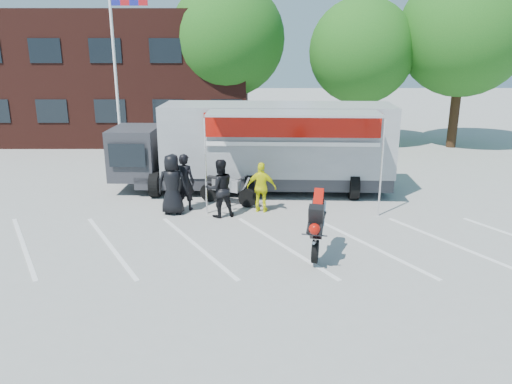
{
  "coord_description": "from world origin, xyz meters",
  "views": [
    {
      "loc": [
        -0.59,
        -11.84,
        5.43
      ],
      "look_at": [
        -0.53,
        1.83,
        1.3
      ],
      "focal_mm": 35.0,
      "sensor_mm": 36.0,
      "label": 1
    }
  ],
  "objects_px": {
    "tree_right": "(464,32)",
    "tree_left": "(227,39)",
    "tree_mid": "(361,51)",
    "parked_motorcycle": "(228,204)",
    "flagpole": "(120,51)",
    "spectator_leather_c": "(220,188)",
    "spectator_leather_a": "(172,184)",
    "spectator_hivis": "(262,187)",
    "spectator_leather_b": "(185,182)",
    "transporter_truck": "(263,190)",
    "stunt_bike_rider": "(317,255)"
  },
  "relations": [
    {
      "from": "spectator_hivis",
      "to": "tree_mid",
      "type": "bearing_deg",
      "value": -102.57
    },
    {
      "from": "tree_left",
      "to": "parked_motorcycle",
      "type": "distance_m",
      "value": 12.63
    },
    {
      "from": "tree_left",
      "to": "tree_mid",
      "type": "xyz_separation_m",
      "value": [
        7.0,
        -1.0,
        -0.62
      ]
    },
    {
      "from": "tree_left",
      "to": "spectator_leather_a",
      "type": "xyz_separation_m",
      "value": [
        -1.24,
        -12.29,
        -4.57
      ]
    },
    {
      "from": "stunt_bike_rider",
      "to": "spectator_leather_a",
      "type": "height_order",
      "value": "spectator_leather_a"
    },
    {
      "from": "flagpole",
      "to": "spectator_leather_c",
      "type": "xyz_separation_m",
      "value": [
        4.56,
        -6.58,
        -4.11
      ]
    },
    {
      "from": "spectator_leather_c",
      "to": "tree_left",
      "type": "bearing_deg",
      "value": -107.13
    },
    {
      "from": "spectator_leather_b",
      "to": "spectator_leather_c",
      "type": "bearing_deg",
      "value": 165.89
    },
    {
      "from": "spectator_leather_b",
      "to": "tree_mid",
      "type": "bearing_deg",
      "value": -108.99
    },
    {
      "from": "flagpole",
      "to": "tree_mid",
      "type": "bearing_deg",
      "value": 23.97
    },
    {
      "from": "stunt_bike_rider",
      "to": "spectator_leather_b",
      "type": "height_order",
      "value": "spectator_leather_b"
    },
    {
      "from": "transporter_truck",
      "to": "spectator_leather_a",
      "type": "relative_size",
      "value": 5.12
    },
    {
      "from": "flagpole",
      "to": "tree_left",
      "type": "height_order",
      "value": "tree_left"
    },
    {
      "from": "transporter_truck",
      "to": "tree_right",
      "type": "bearing_deg",
      "value": 40.92
    },
    {
      "from": "flagpole",
      "to": "stunt_bike_rider",
      "type": "relative_size",
      "value": 4.01
    },
    {
      "from": "tree_left",
      "to": "transporter_truck",
      "type": "xyz_separation_m",
      "value": [
        1.77,
        -9.63,
        -5.57
      ]
    },
    {
      "from": "tree_right",
      "to": "spectator_leather_c",
      "type": "relative_size",
      "value": 4.82
    },
    {
      "from": "stunt_bike_rider",
      "to": "tree_mid",
      "type": "bearing_deg",
      "value": 87.19
    },
    {
      "from": "tree_right",
      "to": "parked_motorcycle",
      "type": "xyz_separation_m",
      "value": [
        -11.5,
        -9.83,
        -5.88
      ]
    },
    {
      "from": "spectator_leather_a",
      "to": "spectator_hivis",
      "type": "relative_size",
      "value": 1.19
    },
    {
      "from": "tree_left",
      "to": "spectator_hivis",
      "type": "bearing_deg",
      "value": -82.2
    },
    {
      "from": "tree_left",
      "to": "tree_mid",
      "type": "distance_m",
      "value": 7.1
    },
    {
      "from": "tree_mid",
      "to": "stunt_bike_rider",
      "type": "xyz_separation_m",
      "value": [
        -3.91,
        -14.64,
        -4.94
      ]
    },
    {
      "from": "tree_right",
      "to": "spectator_hivis",
      "type": "xyz_separation_m",
      "value": [
        -10.34,
        -10.62,
        -5.04
      ]
    },
    {
      "from": "tree_mid",
      "to": "spectator_leather_a",
      "type": "bearing_deg",
      "value": -126.12
    },
    {
      "from": "tree_left",
      "to": "spectator_hivis",
      "type": "height_order",
      "value": "tree_left"
    },
    {
      "from": "tree_mid",
      "to": "transporter_truck",
      "type": "xyz_separation_m",
      "value": [
        -5.23,
        -8.63,
        -4.94
      ]
    },
    {
      "from": "tree_left",
      "to": "spectator_leather_c",
      "type": "height_order",
      "value": "tree_left"
    },
    {
      "from": "tree_right",
      "to": "tree_left",
      "type": "bearing_deg",
      "value": 172.87
    },
    {
      "from": "tree_mid",
      "to": "stunt_bike_rider",
      "type": "distance_m",
      "value": 15.94
    },
    {
      "from": "spectator_leather_a",
      "to": "tree_right",
      "type": "bearing_deg",
      "value": -136.19
    },
    {
      "from": "transporter_truck",
      "to": "spectator_hivis",
      "type": "xyz_separation_m",
      "value": [
        -0.11,
        -2.49,
        0.84
      ]
    },
    {
      "from": "tree_mid",
      "to": "transporter_truck",
      "type": "height_order",
      "value": "tree_mid"
    },
    {
      "from": "spectator_leather_c",
      "to": "tree_right",
      "type": "bearing_deg",
      "value": -155.09
    },
    {
      "from": "transporter_truck",
      "to": "stunt_bike_rider",
      "type": "relative_size",
      "value": 5.13
    },
    {
      "from": "parked_motorcycle",
      "to": "spectator_leather_c",
      "type": "distance_m",
      "value": 1.58
    },
    {
      "from": "tree_left",
      "to": "transporter_truck",
      "type": "distance_m",
      "value": 11.26
    },
    {
      "from": "transporter_truck",
      "to": "spectator_leather_c",
      "type": "bearing_deg",
      "value": -113.72
    },
    {
      "from": "flagpole",
      "to": "parked_motorcycle",
      "type": "xyz_separation_m",
      "value": [
        4.75,
        -5.33,
        -5.05
      ]
    },
    {
      "from": "transporter_truck",
      "to": "spectator_hivis",
      "type": "bearing_deg",
      "value": -90.05
    },
    {
      "from": "tree_mid",
      "to": "tree_right",
      "type": "xyz_separation_m",
      "value": [
        5.0,
        -0.5,
        0.93
      ]
    },
    {
      "from": "flagpole",
      "to": "tree_mid",
      "type": "relative_size",
      "value": 1.04
    },
    {
      "from": "tree_mid",
      "to": "stunt_bike_rider",
      "type": "height_order",
      "value": "tree_mid"
    },
    {
      "from": "spectator_leather_a",
      "to": "spectator_hivis",
      "type": "bearing_deg",
      "value": -171.92
    },
    {
      "from": "tree_right",
      "to": "spectator_leather_c",
      "type": "distance_m",
      "value": 16.84
    },
    {
      "from": "transporter_truck",
      "to": "parked_motorcycle",
      "type": "bearing_deg",
      "value": -124.16
    },
    {
      "from": "stunt_bike_rider",
      "to": "spectator_leather_b",
      "type": "xyz_separation_m",
      "value": [
        -3.99,
        3.8,
        0.96
      ]
    },
    {
      "from": "spectator_leather_c",
      "to": "spectator_leather_a",
      "type": "bearing_deg",
      "value": -28.97
    },
    {
      "from": "parked_motorcycle",
      "to": "spectator_hivis",
      "type": "bearing_deg",
      "value": -99.52
    },
    {
      "from": "spectator_leather_b",
      "to": "tree_left",
      "type": "bearing_deg",
      "value": -77.26
    }
  ]
}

